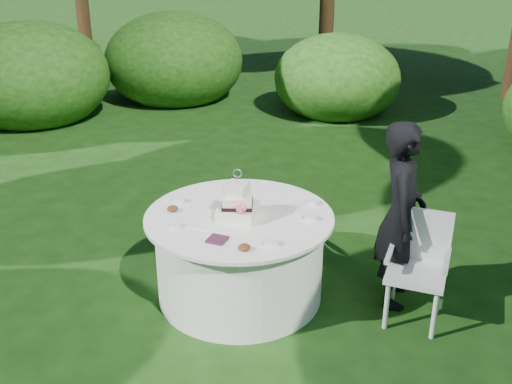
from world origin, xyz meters
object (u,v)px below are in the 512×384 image
table (240,255)px  chair (419,259)px  cake (238,204)px  napkins (217,239)px  guest (401,215)px

table → chair: (1.44, 0.27, 0.13)m
table → cake: cake is taller
cake → chair: bearing=12.3°
table → chair: bearing=10.6°
chair → cake: bearing=-167.7°
napkins → table: bearing=93.3°
napkins → table: napkins is taller
guest → table: 1.38m
guest → table: size_ratio=1.02×
napkins → cake: bearing=92.7°
table → cake: bearing=-80.0°
napkins → guest: guest is taller
guest → napkins: bearing=116.2°
guest → cake: (-1.23, -0.49, 0.09)m
chair → guest: bearing=137.4°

